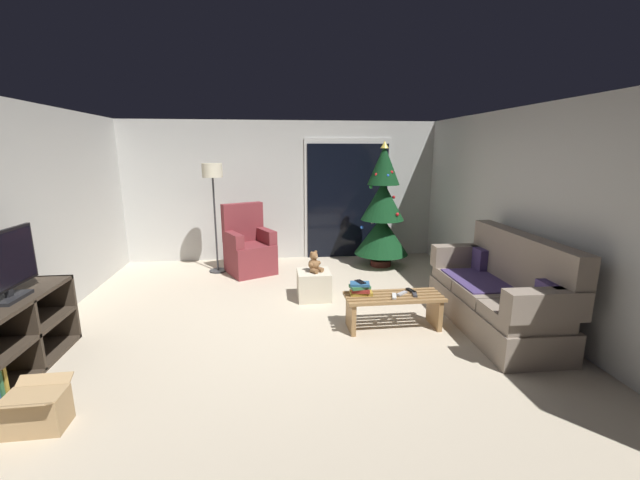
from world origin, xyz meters
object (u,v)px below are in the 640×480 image
at_px(armchair, 249,249).
at_px(ottoman, 314,285).
at_px(coffee_table, 393,306).
at_px(teddy_bear_chestnut, 314,263).
at_px(remote_black, 411,291).
at_px(cell_phone, 360,282).
at_px(remote_silver, 402,293).
at_px(book_stack, 360,289).
at_px(floor_lamp, 213,181).
at_px(cardboard_box_open_near_shelf, 36,411).
at_px(christmas_tree, 382,213).
at_px(remote_graphite, 415,294).
at_px(television, 4,265).
at_px(media_shelf, 10,342).
at_px(couch, 499,294).
at_px(remote_white, 394,296).

distance_m(armchair, ottoman, 1.64).
distance_m(coffee_table, teddy_bear_chestnut, 1.31).
distance_m(remote_black, cell_phone, 0.62).
height_order(remote_silver, armchair, armchair).
bearing_deg(book_stack, floor_lamp, 128.32).
bearing_deg(cardboard_box_open_near_shelf, christmas_tree, 46.60).
relative_size(remote_silver, christmas_tree, 0.07).
bearing_deg(remote_graphite, teddy_bear_chestnut, -33.14).
bearing_deg(television, cell_phone, 10.28).
relative_size(remote_graphite, armchair, 0.14).
bearing_deg(coffee_table, media_shelf, -171.05).
bearing_deg(couch, ottoman, 149.95).
distance_m(remote_graphite, christmas_tree, 2.57).
bearing_deg(couch, remote_black, 167.75).
bearing_deg(ottoman, book_stack, -66.33).
relative_size(book_stack, christmas_tree, 0.13).
bearing_deg(remote_white, coffee_table, -88.02).
height_order(remote_graphite, television, television).
height_order(floor_lamp, teddy_bear_chestnut, floor_lamp).
bearing_deg(armchair, cell_phone, -59.12).
xyz_separation_m(armchair, cardboard_box_open_near_shelf, (-1.33, -3.70, -0.26)).
bearing_deg(couch, armchair, 139.75).
height_order(couch, armchair, armchair).
height_order(book_stack, ottoman, book_stack).
bearing_deg(cardboard_box_open_near_shelf, book_stack, 27.40).
height_order(coffee_table, book_stack, book_stack).
relative_size(remote_silver, media_shelf, 0.11).
height_order(couch, remote_white, couch).
bearing_deg(television, coffee_table, 8.16).
height_order(christmas_tree, television, christmas_tree).
height_order(remote_black, christmas_tree, christmas_tree).
xyz_separation_m(coffee_table, cardboard_box_open_near_shelf, (-3.07, -1.34, -0.12)).
bearing_deg(remote_silver, television, 59.75).
distance_m(couch, media_shelf, 4.87).
distance_m(coffee_table, book_stack, 0.43).
relative_size(remote_silver, remote_white, 1.00).
bearing_deg(remote_black, ottoman, -57.85).
bearing_deg(television, remote_graphite, 7.28).
bearing_deg(cardboard_box_open_near_shelf, cell_phone, 27.64).
bearing_deg(couch, remote_silver, 173.01).
bearing_deg(book_stack, teddy_bear_chestnut, 113.52).
distance_m(couch, book_stack, 1.57).
distance_m(coffee_table, remote_white, 0.15).
height_order(remote_graphite, christmas_tree, christmas_tree).
height_order(remote_black, book_stack, book_stack).
relative_size(book_stack, ottoman, 0.61).
height_order(cell_phone, armchair, armchair).
xyz_separation_m(couch, floor_lamp, (-3.45, 2.57, 1.11)).
distance_m(remote_black, christmas_tree, 2.46).
relative_size(remote_black, christmas_tree, 0.07).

